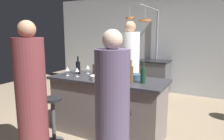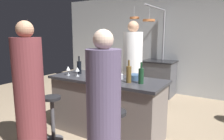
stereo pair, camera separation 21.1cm
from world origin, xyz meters
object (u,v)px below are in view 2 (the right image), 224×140
object	(u,v)px
guest_right	(104,118)
wine_bottle_dark	(79,67)
bar_stool_left	(53,117)
pepper_mill	(94,71)
cutting_board	(106,74)
wine_glass_near_right_guest	(68,69)
guest_left	(30,96)
wine_glass_near_left_guest	(89,67)
wine_glass_by_chef	(77,70)
chef	(132,71)
wine_bottle_amber	(129,74)
mixing_bowl_steel	(117,76)
mixing_bowl_ceramic	(96,77)
mixing_bowl_blue	(134,77)
wine_bottle_green	(141,75)
bar_stool_right	(115,135)
stove_range	(159,78)

from	to	relation	value
guest_right	wine_bottle_dark	world-z (taller)	guest_right
bar_stool_left	pepper_mill	xyz separation A→B (m)	(0.36, 0.53, 0.63)
cutting_board	wine_glass_near_right_guest	distance (m)	0.63
guest_left	wine_glass_near_left_guest	distance (m)	1.18
pepper_mill	wine_glass_by_chef	distance (m)	0.29
wine_glass_near_right_guest	cutting_board	bearing A→B (deg)	32.11
chef	wine_bottle_amber	size ratio (longest dim) A/B	5.78
pepper_mill	mixing_bowl_steel	distance (m)	0.37
mixing_bowl_ceramic	mixing_bowl_blue	xyz separation A→B (m)	(0.47, 0.30, 0.01)
wine_bottle_green	mixing_bowl_ceramic	xyz separation A→B (m)	(-0.66, -0.12, -0.08)
bar_stool_right	pepper_mill	xyz separation A→B (m)	(-0.70, 0.53, 0.63)
stove_range	wine_glass_by_chef	distance (m)	2.69
wine_glass_near_right_guest	mixing_bowl_steel	world-z (taller)	wine_glass_near_right_guest
wine_bottle_amber	mixing_bowl_blue	distance (m)	0.23
stove_range	guest_right	world-z (taller)	guest_right
pepper_mill	mixing_bowl_steel	size ratio (longest dim) A/B	1.22
bar_stool_left	wine_bottle_green	distance (m)	1.41
bar_stool_left	wine_glass_by_chef	size ratio (longest dim) A/B	4.66
bar_stool_right	mixing_bowl_blue	distance (m)	0.93
chef	guest_right	bearing A→B (deg)	-71.56
wine_glass_near_left_guest	chef	bearing A→B (deg)	67.44
wine_bottle_amber	stove_range	bearing A→B (deg)	99.40
stove_range	pepper_mill	world-z (taller)	pepper_mill
bar_stool_left	wine_glass_near_left_guest	bearing A→B (deg)	84.37
wine_glass_near_left_guest	mixing_bowl_ceramic	distance (m)	0.53
wine_bottle_amber	wine_glass_near_left_guest	size ratio (longest dim) A/B	2.14
wine_bottle_dark	wine_glass_near_left_guest	distance (m)	0.16
pepper_mill	wine_bottle_green	distance (m)	0.77
wine_bottle_amber	wine_bottle_dark	distance (m)	1.01
bar_stool_left	stove_range	bearing A→B (deg)	79.95
guest_left	chef	bearing A→B (deg)	78.58
guest_right	wine_glass_near_left_guest	size ratio (longest dim) A/B	11.02
stove_range	chef	distance (m)	1.43
wine_bottle_amber	mixing_bowl_ceramic	size ratio (longest dim) A/B	1.55
wine_bottle_dark	mixing_bowl_blue	distance (m)	0.99
stove_range	mixing_bowl_blue	bearing A→B (deg)	-80.23
bar_stool_right	wine_bottle_green	bearing A→B (deg)	82.97
guest_left	mixing_bowl_steel	size ratio (longest dim) A/B	9.97
stove_range	bar_stool_right	bearing A→B (deg)	-80.41
mixing_bowl_blue	chef	bearing A→B (deg)	117.03
wine_bottle_green	mixing_bowl_blue	distance (m)	0.26
cutting_board	wine_bottle_dark	size ratio (longest dim) A/B	1.08
chef	wine_glass_near_left_guest	bearing A→B (deg)	-112.56
wine_bottle_green	pepper_mill	bearing A→B (deg)	-177.89
wine_glass_by_chef	pepper_mill	bearing A→B (deg)	9.85
stove_range	mixing_bowl_blue	xyz separation A→B (m)	(0.40, -2.33, 0.49)
wine_glass_near_left_guest	mixing_bowl_blue	bearing A→B (deg)	-2.61
guest_left	pepper_mill	distance (m)	0.99
guest_right	pepper_mill	distance (m)	1.21
wine_glass_by_chef	mixing_bowl_blue	size ratio (longest dim) A/B	0.76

